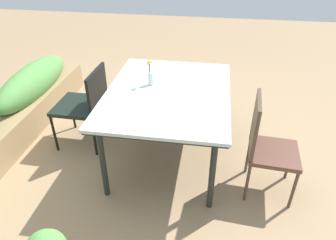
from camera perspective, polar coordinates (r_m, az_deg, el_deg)
ground_plane at (r=3.35m, az=-1.80°, el=-6.95°), size 12.00×12.00×0.00m
dining_table at (r=2.97m, az=-0.00°, el=4.36°), size 1.51×1.17×0.79m
chair_far_side at (r=3.42m, az=-15.06°, el=3.28°), size 0.51×0.51×0.89m
chair_near_left at (r=2.81m, az=17.70°, el=-4.15°), size 0.46×0.46×0.95m
flower_vase at (r=3.02m, az=-3.31°, el=8.63°), size 0.05×0.06×0.26m
planter_box at (r=3.77m, az=-28.53°, el=-0.66°), size 3.31×0.44×0.67m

